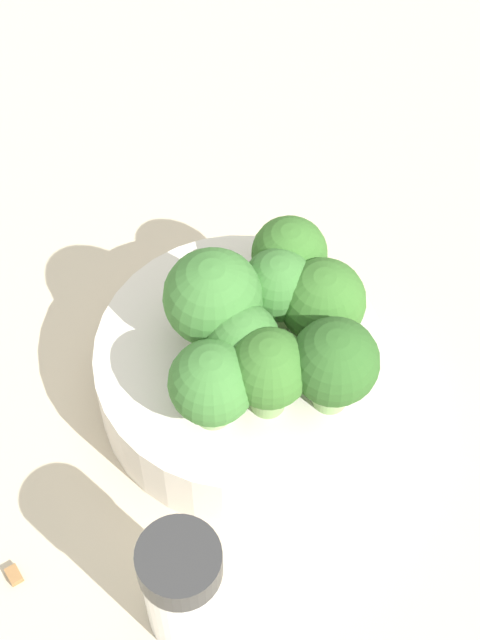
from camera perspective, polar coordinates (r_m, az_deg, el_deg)
The scene contains 12 objects.
ground_plane at distance 0.59m, azimuth 0.00°, elevation -4.05°, with size 3.00×3.00×0.00m, color beige.
bowl at distance 0.57m, azimuth 0.00°, elevation -2.94°, with size 0.15×0.15×0.05m, color silver.
broccoli_floret_0 at distance 0.52m, azimuth 0.24°, elevation -1.11°, with size 0.04×0.04×0.05m.
broccoli_floret_1 at distance 0.52m, azimuth -1.45°, elevation 1.15°, with size 0.05×0.05×0.06m.
broccoli_floret_2 at distance 0.51m, azimuth -1.51°, elevation -3.48°, with size 0.04×0.04×0.05m.
broccoli_floret_3 at distance 0.54m, azimuth 2.06°, elevation 1.74°, with size 0.04×0.04×0.05m.
broccoli_floret_4 at distance 0.55m, azimuth 2.65°, elevation 3.49°, with size 0.04×0.04×0.05m.
broccoli_floret_5 at distance 0.51m, azimuth 1.55°, elevation -2.74°, with size 0.04×0.04×0.05m.
broccoli_floret_6 at distance 0.51m, azimuth 5.05°, elevation -2.37°, with size 0.04×0.04×0.06m.
broccoli_floret_7 at distance 0.54m, azimuth 4.41°, elevation 0.97°, with size 0.04×0.04×0.05m.
pepper_shaker at distance 0.50m, azimuth -3.09°, elevation -14.05°, with size 0.04×0.04×0.08m.
almond_crumb_0 at distance 0.55m, azimuth -12.00°, elevation -13.09°, with size 0.01×0.01×0.01m, color olive.
Camera 1 is at (-0.02, -0.28, 0.52)m, focal length 60.00 mm.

